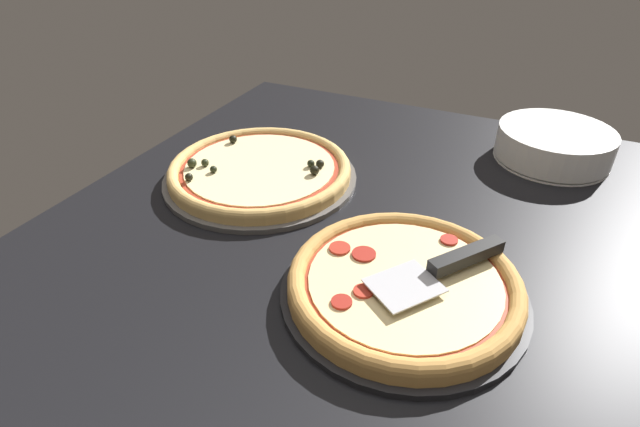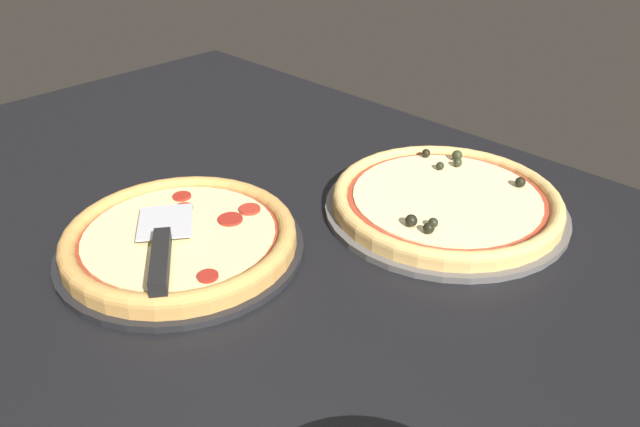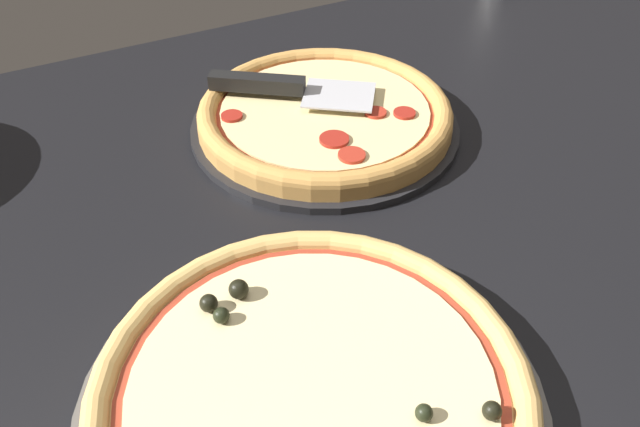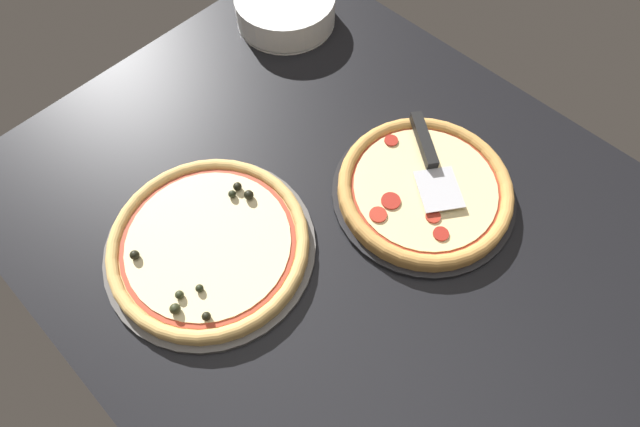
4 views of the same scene
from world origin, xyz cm
name	(u,v)px [view 2 (image 2 of 4)]	position (x,y,z in cm)	size (l,w,h in cm)	color
ground_plane	(246,217)	(0.00, 0.00, -1.80)	(150.38, 102.14, 3.60)	black
pizza_pan_front	(182,248)	(3.03, -14.43, 0.50)	(35.35, 35.35, 1.00)	black
pizza_front	(180,237)	(3.04, -14.41, 2.49)	(33.23, 33.23, 3.09)	#C68E47
pizza_pan_back	(445,209)	(23.66, 21.61, 0.50)	(38.39, 38.39, 1.00)	#565451
pizza_back	(446,199)	(23.66, 21.62, 2.33)	(36.09, 36.09, 3.85)	#DBAD60
serving_spatula	(162,251)	(7.42, -20.00, 4.88)	(20.55, 16.84, 2.00)	#B7B7BC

